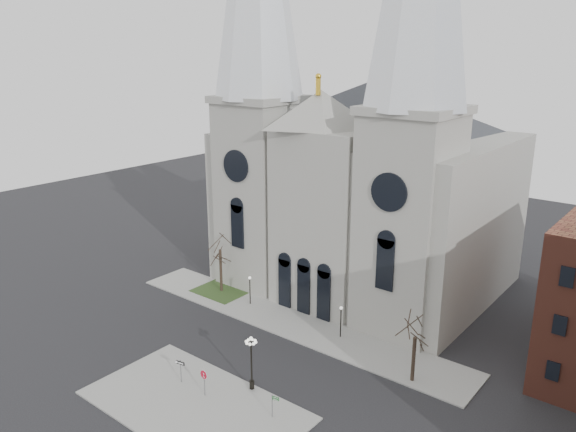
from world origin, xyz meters
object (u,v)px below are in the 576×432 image
Objects in this scene: stop_sign at (204,377)px; street_name_sign at (273,404)px; one_way_sign at (181,367)px; globe_lamp at (251,356)px.

stop_sign is 1.19× the size of street_name_sign.
street_name_sign is (6.23, 1.29, -0.50)m from stop_sign.
globe_lamp is at bearing 18.90° from one_way_sign.
one_way_sign is (-5.35, -3.03, -1.60)m from globe_lamp.
one_way_sign is at bearing 174.40° from street_name_sign.
street_name_sign is (3.85, -1.80, -1.85)m from globe_lamp.
globe_lamp is 2.46× the size of street_name_sign.
street_name_sign is at bearing -25.09° from globe_lamp.
globe_lamp is at bearing 141.69° from street_name_sign.
one_way_sign is 1.07× the size of street_name_sign.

